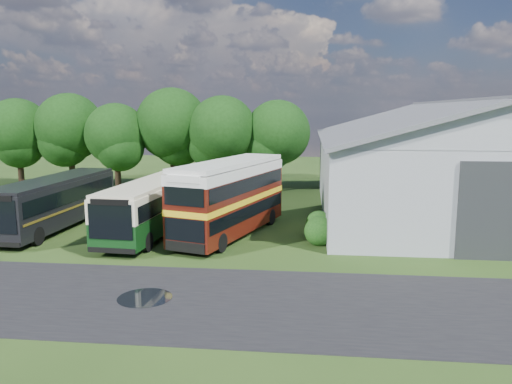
# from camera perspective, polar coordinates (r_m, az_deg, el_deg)

# --- Properties ---
(ground) EXTENTS (120.00, 120.00, 0.00)m
(ground) POSITION_cam_1_polar(r_m,az_deg,el_deg) (23.29, -6.64, -9.44)
(ground) COLOR #1B3410
(ground) RESTS_ON ground
(asphalt_road) EXTENTS (60.00, 8.00, 0.02)m
(asphalt_road) POSITION_cam_1_polar(r_m,az_deg,el_deg) (20.04, 0.01, -12.56)
(asphalt_road) COLOR black
(asphalt_road) RESTS_ON ground
(puddle) EXTENTS (2.20, 2.20, 0.01)m
(puddle) POSITION_cam_1_polar(r_m,az_deg,el_deg) (20.97, -12.58, -11.77)
(puddle) COLOR black
(puddle) RESTS_ON ground
(storage_shed) EXTENTS (18.80, 24.80, 8.15)m
(storage_shed) POSITION_cam_1_polar(r_m,az_deg,el_deg) (38.92, 21.11, 3.82)
(storage_shed) COLOR gray
(storage_shed) RESTS_ON ground
(tree_far_left) EXTENTS (6.12, 6.12, 8.64)m
(tree_far_left) POSITION_cam_1_polar(r_m,az_deg,el_deg) (53.45, -25.57, 6.36)
(tree_far_left) COLOR black
(tree_far_left) RESTS_ON ground
(tree_left_a) EXTENTS (6.46, 6.46, 9.12)m
(tree_left_a) POSITION_cam_1_polar(r_m,az_deg,el_deg) (51.45, -20.52, 6.95)
(tree_left_a) COLOR black
(tree_left_a) RESTS_ON ground
(tree_left_b) EXTENTS (5.78, 5.78, 8.16)m
(tree_left_b) POSITION_cam_1_polar(r_m,az_deg,el_deg) (48.51, -15.69, 6.35)
(tree_left_b) COLOR black
(tree_left_b) RESTS_ON ground
(tree_mid) EXTENTS (6.80, 6.80, 9.60)m
(tree_mid) POSITION_cam_1_polar(r_m,az_deg,el_deg) (48.10, -9.57, 7.65)
(tree_mid) COLOR black
(tree_mid) RESTS_ON ground
(tree_right_a) EXTENTS (6.26, 6.26, 8.83)m
(tree_right_a) POSITION_cam_1_polar(r_m,az_deg,el_deg) (46.03, -3.85, 7.07)
(tree_right_a) COLOR black
(tree_right_a) RESTS_ON ground
(tree_right_b) EXTENTS (5.98, 5.98, 8.45)m
(tree_right_b) POSITION_cam_1_polar(r_m,az_deg,el_deg) (46.23, 2.49, 6.78)
(tree_right_b) COLOR black
(tree_right_b) RESTS_ON ground
(shrub_front) EXTENTS (1.70, 1.70, 1.70)m
(shrub_front) POSITION_cam_1_polar(r_m,az_deg,el_deg) (28.49, 7.22, -5.95)
(shrub_front) COLOR #194714
(shrub_front) RESTS_ON ground
(shrub_mid) EXTENTS (1.60, 1.60, 1.60)m
(shrub_mid) POSITION_cam_1_polar(r_m,az_deg,el_deg) (30.42, 7.16, -4.97)
(shrub_mid) COLOR #194714
(shrub_mid) RESTS_ON ground
(bus_green_single) EXTENTS (3.55, 11.91, 3.24)m
(bus_green_single) POSITION_cam_1_polar(r_m,az_deg,el_deg) (31.27, -11.54, -1.46)
(bus_green_single) COLOR black
(bus_green_single) RESTS_ON ground
(bus_maroon_double) EXTENTS (5.68, 10.83, 4.52)m
(bus_maroon_double) POSITION_cam_1_polar(r_m,az_deg,el_deg) (29.91, -2.94, -0.73)
(bus_maroon_double) COLOR black
(bus_maroon_double) RESTS_ON ground
(bus_dark_single) EXTENTS (3.12, 11.78, 3.23)m
(bus_dark_single) POSITION_cam_1_polar(r_m,az_deg,el_deg) (34.31, -21.93, -1.01)
(bus_dark_single) COLOR black
(bus_dark_single) RESTS_ON ground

